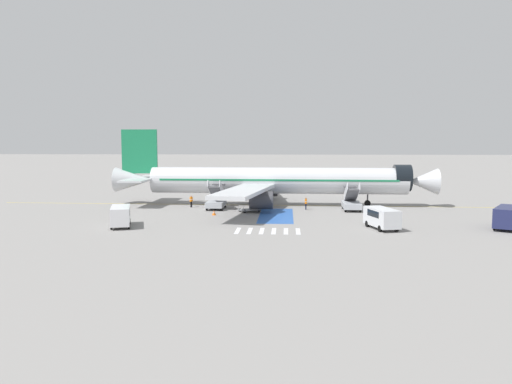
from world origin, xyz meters
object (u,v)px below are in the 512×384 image
Objects in this scene: fuel_tanker at (244,180)px; traffic_cone_0 at (214,213)px; service_van_1 at (382,217)px; ground_crew_0 at (191,201)px; service_van_0 at (508,216)px; baggage_cart at (250,210)px; service_van_2 at (121,215)px; boarding_stairs_forward at (352,203)px; ground_crew_1 at (306,203)px; boarding_stairs_aft at (216,201)px; airliner at (273,181)px.

traffic_cone_0 is (-0.66, -34.59, -1.47)m from fuel_tanker.
service_van_1 is 27.52m from ground_crew_0.
service_van_0 reaches higher than baggage_cart.
ground_crew_0 is at bearing -121.74° from service_van_2.
service_van_1 is 9.44× the size of traffic_cone_0.
traffic_cone_0 is at bearing -125.65° from ground_crew_0.
ground_crew_1 is (-5.88, 0.29, -0.05)m from boarding_stairs_forward.
boarding_stairs_forward is at bearing 66.74° from baggage_cart.
service_van_0 is 3.47× the size of ground_crew_0.
service_van_1 is (-12.77, -0.86, -0.08)m from service_van_0.
baggage_cart is 5.19m from traffic_cone_0.
ground_crew_0 is at bearing 129.75° from service_van_1.
boarding_stairs_aft is at bearing -135.09° from service_van_2.
fuel_tanker is 30.80m from ground_crew_1.
ground_crew_1 is 12.66m from traffic_cone_0.
airliner is at bearing 157.34° from boarding_stairs_forward.
baggage_cart is at bearing 125.11° from service_van_1.
baggage_cart is at bearing -169.40° from boarding_stairs_forward.
ground_crew_0 is 8.28m from traffic_cone_0.
airliner is at bearing 55.72° from traffic_cone_0.
service_van_1 reaches higher than baggage_cart.
airliner reaches higher than service_van_1.
fuel_tanker is 19.49× the size of traffic_cone_0.
fuel_tanker is at bearing 14.17° from ground_crew_0.
service_van_2 is at bearing 167.28° from fuel_tanker.
airliner is at bearing 125.32° from baggage_cart.
service_van_0 is 24.02m from ground_crew_1.
boarding_stairs_aft is 3.29× the size of ground_crew_1.
boarding_stairs_forward is 1.76× the size of baggage_cart.
boarding_stairs_aft is at bearing 101.29° from ground_crew_1.
ground_crew_0 reaches higher than ground_crew_1.
traffic_cone_0 is at bearing 139.57° from service_van_1.
service_van_0 is at bearing -21.95° from boarding_stairs_aft.
service_van_0 is 10.24× the size of traffic_cone_0.
service_van_1 is (18.95, -14.38, 0.27)m from boarding_stairs_aft.
ground_crew_1 is at bearing 178.31° from boarding_stairs_forward.
baggage_cart is at bearing -91.29° from ground_crew_0.
boarding_stairs_forward is 21.39m from ground_crew_0.
service_van_2 is at bearing 138.04° from ground_crew_1.
airliner is 8.60× the size of service_van_2.
ground_crew_0 is at bearing 8.03° from service_van_0.
service_van_2 is 3.25× the size of ground_crew_0.
service_van_2 is (-26.90, -0.29, 0.00)m from service_van_1.
service_van_1 reaches higher than traffic_cone_0.
ground_crew_1 reaches higher than baggage_cart.
boarding_stairs_forward is at bearing -81.23° from ground_crew_1.
airliner is 11.60m from boarding_stairs_forward.
baggage_cart is (4.61, -2.53, -0.73)m from boarding_stairs_aft.
fuel_tanker reaches higher than service_van_0.
service_van_1 is 26.90m from service_van_2.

